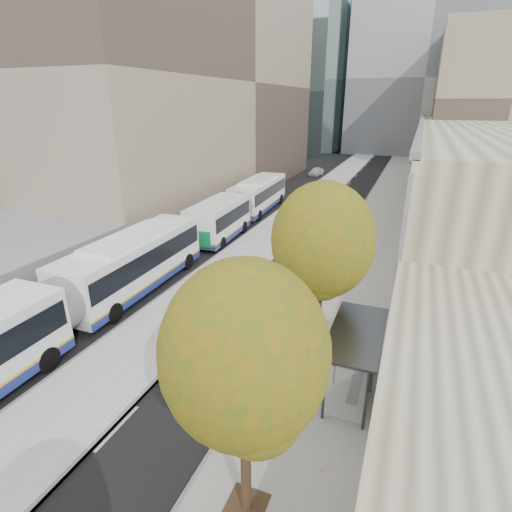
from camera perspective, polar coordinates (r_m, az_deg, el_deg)
The scene contains 12 objects.
bus_platform at distance 40.00m, azimuth 5.60°, elevation 5.93°, with size 4.25×150.00×0.15m, color #A8A8A8.
sidewalk at distance 38.67m, azimuth 17.07°, elevation 4.51°, with size 4.75×150.00×0.08m, color gray.
building_tan at distance 67.04m, azimuth 29.93°, elevation 12.86°, with size 18.00×92.00×8.00m, color gray.
building_midrise at distance 52.15m, azimuth -13.48°, elevation 22.80°, with size 24.00×46.00×25.00m, color gray.
building_far_block at distance 98.25m, azimuth 23.05°, elevation 22.21°, with size 30.00×18.00×30.00m, color #A7A099.
bus_shelter at distance 15.54m, azimuth 14.78°, elevation -11.90°, with size 1.90×4.40×2.53m.
tree_b at distance 9.50m, azimuth -1.65°, elevation -13.78°, with size 4.00×4.00×6.97m.
tree_c at distance 16.32m, azimuth 9.50°, elevation 2.15°, with size 4.20×4.20×7.28m.
bus_near at distance 21.44m, azimuth -23.77°, elevation -4.82°, with size 3.27×19.28×3.20m.
bus_far at distance 37.39m, azimuth -1.72°, elevation 7.51°, with size 3.47×18.71×3.10m.
cyclist at distance 16.67m, azimuth -1.55°, elevation -14.23°, with size 0.68×1.78×2.23m.
distant_car at distance 62.88m, azimuth 8.58°, elevation 11.85°, with size 1.46×3.62×1.23m, color silver.
Camera 1 is at (6.73, -2.14, 10.47)m, focal length 28.00 mm.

